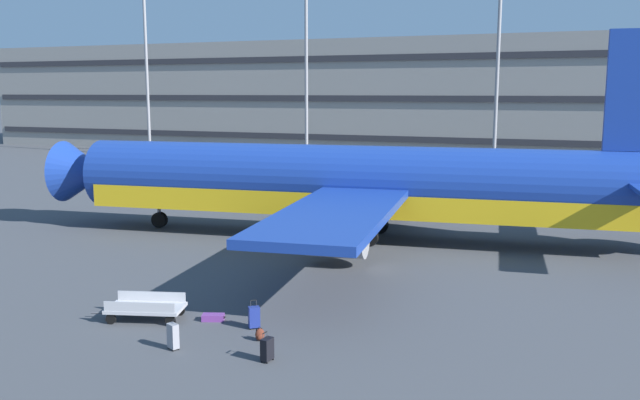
{
  "coord_description": "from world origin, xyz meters",
  "views": [
    {
      "loc": [
        10.01,
        -33.03,
        7.87
      ],
      "look_at": [
        -0.98,
        -4.97,
        3.0
      ],
      "focal_mm": 37.87,
      "sensor_mm": 36.0,
      "label": 1
    }
  ],
  "objects_px": {
    "suitcase_small": "(254,317)",
    "backpack_black": "(260,335)",
    "suitcase_laid_flat": "(213,317)",
    "airliner": "(361,185)",
    "baggage_cart": "(146,308)",
    "suitcase_silver": "(267,349)",
    "suitcase_upright": "(173,336)"
  },
  "relations": [
    {
      "from": "suitcase_small",
      "to": "backpack_black",
      "type": "distance_m",
      "value": 1.19
    },
    {
      "from": "backpack_black",
      "to": "suitcase_laid_flat",
      "type": "bearing_deg",
      "value": 154.57
    },
    {
      "from": "airliner",
      "to": "backpack_black",
      "type": "xyz_separation_m",
      "value": [
        1.7,
        -15.55,
        -2.74
      ]
    },
    {
      "from": "airliner",
      "to": "baggage_cart",
      "type": "bearing_deg",
      "value": -100.82
    },
    {
      "from": "suitcase_silver",
      "to": "baggage_cart",
      "type": "xyz_separation_m",
      "value": [
        -5.54,
        1.78,
        0.05
      ]
    },
    {
      "from": "suitcase_laid_flat",
      "to": "backpack_black",
      "type": "bearing_deg",
      "value": -25.43
    },
    {
      "from": "suitcase_upright",
      "to": "baggage_cart",
      "type": "xyz_separation_m",
      "value": [
        -2.44,
        1.99,
        -0.01
      ]
    },
    {
      "from": "airliner",
      "to": "suitcase_laid_flat",
      "type": "xyz_separation_m",
      "value": [
        -0.67,
        -14.42,
        -2.83
      ]
    },
    {
      "from": "suitcase_laid_flat",
      "to": "backpack_black",
      "type": "height_order",
      "value": "backpack_black"
    },
    {
      "from": "suitcase_laid_flat",
      "to": "backpack_black",
      "type": "xyz_separation_m",
      "value": [
        2.37,
        -1.13,
        0.08
      ]
    },
    {
      "from": "suitcase_upright",
      "to": "suitcase_silver",
      "type": "relative_size",
      "value": 1.04
    },
    {
      "from": "suitcase_laid_flat",
      "to": "suitcase_upright",
      "type": "height_order",
      "value": "suitcase_upright"
    },
    {
      "from": "airliner",
      "to": "baggage_cart",
      "type": "relative_size",
      "value": 10.94
    },
    {
      "from": "suitcase_small",
      "to": "backpack_black",
      "type": "bearing_deg",
      "value": -54.05
    },
    {
      "from": "suitcase_upright",
      "to": "backpack_black",
      "type": "xyz_separation_m",
      "value": [
        2.17,
        1.64,
        -0.24
      ]
    },
    {
      "from": "suitcase_upright",
      "to": "baggage_cart",
      "type": "relative_size",
      "value": 0.27
    },
    {
      "from": "suitcase_laid_flat",
      "to": "suitcase_silver",
      "type": "relative_size",
      "value": 0.95
    },
    {
      "from": "suitcase_small",
      "to": "suitcase_silver",
      "type": "relative_size",
      "value": 1.1
    },
    {
      "from": "airliner",
      "to": "suitcase_small",
      "type": "height_order",
      "value": "airliner"
    },
    {
      "from": "suitcase_upright",
      "to": "baggage_cart",
      "type": "height_order",
      "value": "suitcase_upright"
    },
    {
      "from": "suitcase_small",
      "to": "suitcase_upright",
      "type": "distance_m",
      "value": 2.98
    },
    {
      "from": "suitcase_small",
      "to": "suitcase_laid_flat",
      "type": "xyz_separation_m",
      "value": [
        -1.69,
        0.18,
        -0.29
      ]
    },
    {
      "from": "suitcase_small",
      "to": "suitcase_laid_flat",
      "type": "height_order",
      "value": "suitcase_small"
    },
    {
      "from": "suitcase_small",
      "to": "suitcase_silver",
      "type": "bearing_deg",
      "value": -55.47
    },
    {
      "from": "suitcase_small",
      "to": "airliner",
      "type": "bearing_deg",
      "value": 93.97
    },
    {
      "from": "airliner",
      "to": "suitcase_laid_flat",
      "type": "relative_size",
      "value": 43.68
    },
    {
      "from": "airliner",
      "to": "suitcase_silver",
      "type": "bearing_deg",
      "value": -81.15
    },
    {
      "from": "suitcase_laid_flat",
      "to": "baggage_cart",
      "type": "bearing_deg",
      "value": -160.93
    },
    {
      "from": "airliner",
      "to": "suitcase_silver",
      "type": "xyz_separation_m",
      "value": [
        2.64,
        -16.97,
        -2.56
      ]
    },
    {
      "from": "suitcase_laid_flat",
      "to": "baggage_cart",
      "type": "relative_size",
      "value": 0.25
    },
    {
      "from": "suitcase_upright",
      "to": "backpack_black",
      "type": "distance_m",
      "value": 2.72
    },
    {
      "from": "airliner",
      "to": "suitcase_upright",
      "type": "bearing_deg",
      "value": -91.55
    }
  ]
}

